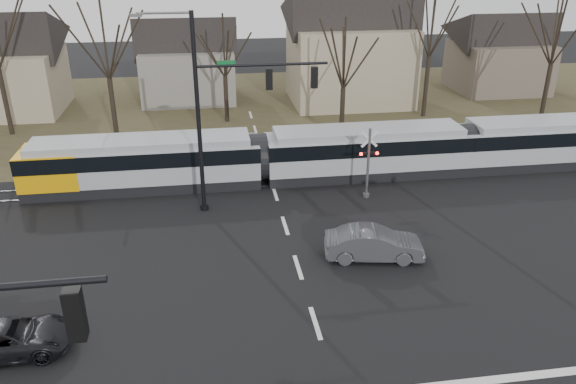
{
  "coord_description": "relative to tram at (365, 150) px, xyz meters",
  "views": [
    {
      "loc": [
        -3.55,
        -14.87,
        13.09
      ],
      "look_at": [
        0.0,
        9.0,
        2.3
      ],
      "focal_mm": 35.0,
      "sensor_mm": 36.0,
      "label": 1
    }
  ],
  "objects": [
    {
      "name": "ground",
      "position": [
        -5.72,
        -16.0,
        -1.62
      ],
      "size": [
        140.0,
        140.0,
        0.0
      ],
      "primitive_type": "plane",
      "color": "black"
    },
    {
      "name": "grass_verge",
      "position": [
        -5.72,
        16.0,
        -1.62
      ],
      "size": [
        140.0,
        28.0,
        0.01
      ],
      "primitive_type": "cube",
      "color": "#38331E",
      "rests_on": "ground"
    },
    {
      "name": "lane_dashes",
      "position": [
        -5.72,
        -0.0,
        -1.62
      ],
      "size": [
        0.18,
        30.0,
        0.01
      ],
      "color": "silver",
      "rests_on": "ground"
    },
    {
      "name": "rail_pair",
      "position": [
        -5.72,
        -0.2,
        -1.59
      ],
      "size": [
        90.0,
        1.52,
        0.06
      ],
      "color": "#59595E",
      "rests_on": "ground"
    },
    {
      "name": "tram",
      "position": [
        0.0,
        0.0,
        0.0
      ],
      "size": [
        39.28,
        2.92,
        2.98
      ],
      "color": "gray",
      "rests_on": "ground"
    },
    {
      "name": "sedan",
      "position": [
        -2.23,
        -9.7,
        -0.9
      ],
      "size": [
        2.93,
        4.88,
        1.45
      ],
      "primitive_type": "imported",
      "rotation": [
        0.0,
        0.0,
        1.41
      ],
      "color": "#414247",
      "rests_on": "ground"
    },
    {
      "name": "suv",
      "position": [
        -16.54,
        -14.05,
        -1.02
      ],
      "size": [
        2.45,
        4.55,
        1.21
      ],
      "primitive_type": "imported",
      "rotation": [
        0.0,
        0.0,
        1.62
      ],
      "color": "black",
      "rests_on": "ground"
    },
    {
      "name": "signal_pole_far",
      "position": [
        -8.13,
        -3.5,
        4.08
      ],
      "size": [
        9.28,
        0.44,
        10.2
      ],
      "color": "black",
      "rests_on": "ground"
    },
    {
      "name": "rail_crossing_signal",
      "position": [
        -0.72,
        -3.21,
        0.26
      ],
      "size": [
        1.08,
        0.36,
        4.0
      ],
      "color": "#59595B",
      "rests_on": "ground"
    },
    {
      "name": "tree_row",
      "position": [
        -3.72,
        10.0,
        3.38
      ],
      "size": [
        59.2,
        7.2,
        10.0
      ],
      "color": "black",
      "rests_on": "ground"
    },
    {
      "name": "house_b",
      "position": [
        -10.72,
        20.0,
        2.35
      ],
      "size": [
        8.64,
        7.56,
        7.65
      ],
      "color": "slate",
      "rests_on": "ground"
    },
    {
      "name": "house_c",
      "position": [
        3.28,
        17.0,
        3.61
      ],
      "size": [
        10.8,
        8.64,
        10.1
      ],
      "color": "gray",
      "rests_on": "ground"
    },
    {
      "name": "house_d",
      "position": [
        18.28,
        19.0,
        2.35
      ],
      "size": [
        8.64,
        7.56,
        7.65
      ],
      "color": "brown",
      "rests_on": "ground"
    }
  ]
}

